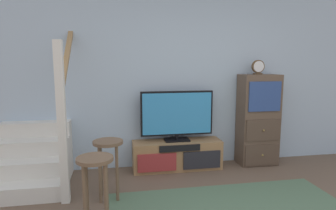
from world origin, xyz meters
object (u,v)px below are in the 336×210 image
Objects in this scene: television at (177,115)px; bar_stool_near at (95,176)px; side_cabinet at (258,120)px; media_console at (177,155)px; bar_stool_far at (108,156)px; desk_clock at (258,67)px.

bar_stool_near is (-1.07, -1.42, -0.29)m from television.
side_cabinet is 1.96× the size of bar_stool_near.
television is 1.50× the size of bar_stool_near.
side_cabinet is (1.26, -0.01, -0.12)m from television.
bar_stool_far reaches higher than media_console.
television is (0.00, 0.02, 0.60)m from media_console.
television is at bearing 178.65° from desk_clock.
media_console is 1.28m from bar_stool_far.
desk_clock is at bearing 19.58° from bar_stool_far.
desk_clock is at bearing 31.22° from bar_stool_near.
bar_stool_near is at bearing -149.03° from side_cabinet.
media_console is 1.35m from side_cabinet.
bar_stool_near is (-1.07, -1.39, 0.31)m from media_console.
bar_stool_near is at bearing -99.67° from bar_stool_far.
bar_stool_near is (-2.29, -1.39, -0.96)m from desk_clock.
television is 0.77× the size of side_cabinet.
side_cabinet reaches higher than bar_stool_far.
side_cabinet is 2.73m from bar_stool_near.
television is 1.54× the size of bar_stool_far.
bar_stool_far is (-2.18, -0.78, -0.97)m from desk_clock.
desk_clock is 0.31× the size of bar_stool_far.
bar_stool_near is at bearing -127.61° from media_console.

